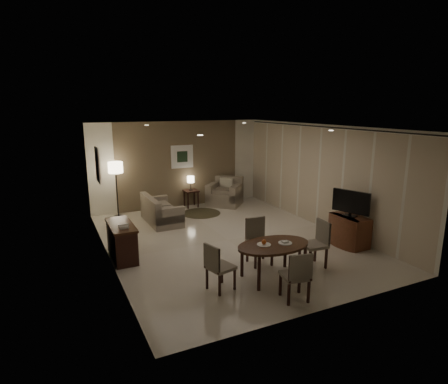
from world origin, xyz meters
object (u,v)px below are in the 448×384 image
tv_cabinet (349,231)px  sofa (162,209)px  floor_lamp (117,190)px  chair_near (295,275)px  armchair (225,192)px  console_desk (122,241)px  chair_right (313,244)px  dining_table (273,261)px  side_table (191,198)px  chair_left (221,266)px  chair_far (260,242)px

tv_cabinet → sofa: 4.95m
tv_cabinet → floor_lamp: size_ratio=0.56×
chair_near → armchair: bearing=-93.5°
tv_cabinet → armchair: armchair is taller
tv_cabinet → armchair: (-1.05, 4.47, 0.10)m
chair_near → console_desk: bearing=-41.8°
chair_right → armchair: 5.08m
dining_table → chair_near: (-0.11, -0.82, 0.10)m
chair_right → side_table: (-0.59, 5.32, -0.20)m
chair_left → dining_table: bearing=-106.2°
chair_right → side_table: chair_right is taller
chair_far → floor_lamp: size_ratio=0.58×
chair_far → sofa: (-1.00, 3.59, -0.09)m
dining_table → floor_lamp: 5.63m
chair_far → chair_left: size_ratio=1.08×
dining_table → chair_far: 0.69m
sofa → floor_lamp: size_ratio=0.98×
console_desk → tv_cabinet: console_desk is taller
console_desk → tv_cabinet: bearing=-17.1°
dining_table → chair_near: chair_near is taller
chair_right → sofa: size_ratio=0.59×
console_desk → armchair: (3.84, 2.97, 0.07)m
dining_table → chair_near: size_ratio=1.63×
floor_lamp → tv_cabinet: bearing=-46.1°
chair_near → chair_left: (-0.96, 0.84, -0.01)m
floor_lamp → chair_right: bearing=-60.7°
sofa → side_table: bearing=-49.2°
chair_near → floor_lamp: bearing=-62.4°
tv_cabinet → chair_near: size_ratio=1.03×
tv_cabinet → side_table: size_ratio=1.66×
floor_lamp → armchair: bearing=-2.1°
dining_table → chair_right: (1.01, 0.10, 0.13)m
dining_table → console_desk: bearing=137.3°
console_desk → armchair: 4.86m
chair_far → chair_left: (-1.18, -0.65, -0.03)m
tv_cabinet → chair_far: 2.42m
tv_cabinet → chair_left: chair_left is taller
chair_left → chair_near: bearing=-146.5°
chair_far → chair_near: bearing=-95.0°
armchair → console_desk: bearing=-98.3°
chair_right → chair_near: bearing=-45.7°
armchair → chair_left: bearing=-72.4°
console_desk → chair_right: (3.37, -2.09, 0.09)m
chair_near → armchair: 6.19m
tv_cabinet → chair_near: (-2.64, -1.51, 0.09)m
dining_table → sofa: (-0.89, 4.26, 0.04)m
chair_left → sofa: 4.25m
chair_right → chair_far: bearing=-117.7°
console_desk → chair_left: 2.52m
chair_left → floor_lamp: size_ratio=0.53×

